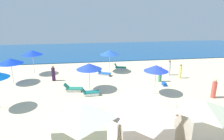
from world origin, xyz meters
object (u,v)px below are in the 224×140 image
cabana_1 (143,133)px  beachgoer_1 (169,68)px  beachgoer_2 (53,74)px  cabana_0 (82,137)px  beachgoer_3 (160,74)px  lounge_chair_3_0 (73,88)px  lounge_chair_1_1 (104,73)px  umbrella_3 (89,66)px  umbrella_2 (32,53)px  lounge_chair_1_0 (120,67)px  umbrella_1 (110,52)px  cooler_box_0 (164,84)px  cabana_2 (201,128)px  lounge_chair_3_1 (90,92)px  umbrella_4 (10,61)px  umbrella_0 (156,68)px  beachgoer_4 (214,89)px  beachgoer_0 (180,72)px

cabana_1 → beachgoer_1: cabana_1 is taller
beachgoer_2 → cabana_0: bearing=-119.7°
cabana_0 → beachgoer_3: cabana_0 is taller
lounge_chair_3_0 → beachgoer_3: (8.34, 1.28, 0.48)m
lounge_chair_1_1 → umbrella_3: 4.49m
umbrella_2 → beachgoer_1: size_ratio=1.59×
lounge_chair_1_0 → umbrella_1: bearing=131.6°
cabana_0 → lounge_chair_1_0: 15.22m
umbrella_3 → cooler_box_0: size_ratio=4.20×
cabana_2 → lounge_chair_3_0: bearing=129.1°
lounge_chair_1_1 → lounge_chair_3_1: size_ratio=1.08×
lounge_chair_1_0 → umbrella_4: 11.55m
cabana_1 → umbrella_0: bearing=68.8°
lounge_chair_1_1 → cabana_1: bearing=-151.3°
beachgoer_1 → beachgoer_4: bearing=-51.2°
beachgoer_0 → beachgoer_3: 2.52m
lounge_chair_3_0 → beachgoer_0: size_ratio=1.10×
cabana_2 → lounge_chair_3_1: bearing=125.6°
lounge_chair_3_0 → beachgoer_0: 10.96m
umbrella_0 → lounge_chair_1_1: umbrella_0 is taller
beachgoer_3 → cooler_box_0: (-0.00, -1.13, -0.59)m
beachgoer_2 → cooler_box_0: (10.35, -2.86, -0.57)m
umbrella_3 → beachgoer_1: bearing=18.7°
lounge_chair_3_1 → beachgoer_0: bearing=-76.9°
cabana_0 → beachgoer_1: bearing=54.9°
umbrella_3 → beachgoer_2: 4.71m
lounge_chair_1_0 → cooler_box_0: size_ratio=2.63×
beachgoer_3 → lounge_chair_1_0: bearing=-80.2°
umbrella_1 → beachgoer_1: umbrella_1 is taller
umbrella_3 → lounge_chair_3_0: bearing=-174.1°
cabana_0 → lounge_chair_3_1: bearing=88.7°
lounge_chair_1_0 → beachgoer_1: (4.84, -2.87, 0.54)m
beachgoer_3 → cabana_2: bearing=54.6°
umbrella_0 → cabana_2: bearing=-93.7°
lounge_chair_1_0 → beachgoer_1: beachgoer_1 is taller
lounge_chair_3_1 → beachgoer_3: (6.90, 2.33, 0.48)m
cabana_1 → umbrella_0: (3.21, 7.07, 0.94)m
cabana_2 → lounge_chair_1_0: size_ratio=1.90×
lounge_chair_1_1 → cooler_box_0: 6.47m
beachgoer_3 → lounge_chair_3_0: bearing=-15.4°
umbrella_4 → cooler_box_0: 14.52m
beachgoer_2 → lounge_chair_1_1: bearing=-33.6°
umbrella_0 → lounge_chair_1_1: size_ratio=1.55×
lounge_chair_1_1 → beachgoer_4: 10.60m
cabana_0 → lounge_chair_1_1: bearing=83.1°
cabana_0 → cooler_box_0: size_ratio=4.76×
lounge_chair_3_0 → umbrella_4: 6.74m
beachgoer_2 → umbrella_3: bearing=-83.0°
cabana_0 → umbrella_2: 15.08m
cabana_0 → lounge_chair_1_1: size_ratio=1.70×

